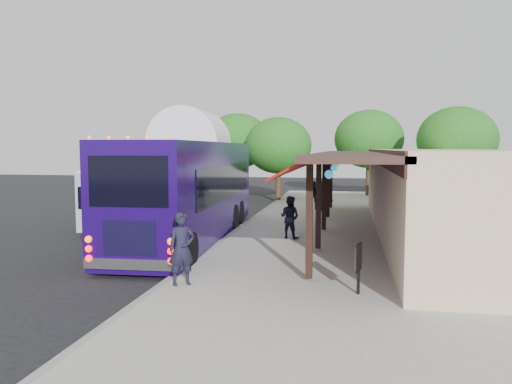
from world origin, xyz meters
The scene contains 15 objects.
ground centered at (0.00, 0.00, 0.00)m, with size 90.00×90.00×0.00m, color black.
sidewalk centered at (5.00, 4.00, 0.07)m, with size 10.00×40.00×0.15m, color #9E9B93.
curb centered at (0.05, 4.00, 0.07)m, with size 0.20×40.00×0.16m, color gray.
station_shelter centered at (8.38, 4.00, 1.85)m, with size 8.15×20.00×3.60m.
coach_bus centered at (-1.45, 2.11, 2.24)m, with size 3.39×13.16×4.18m.
city_bus centered at (-5.37, 6.13, 1.53)m, with size 3.55×10.51×2.77m.
ped_a centered at (0.60, -5.00, 1.09)m, with size 0.69×0.45×1.88m, color black.
ped_b centered at (2.55, 2.14, 0.98)m, with size 0.81×0.63×1.66m, color black.
ped_c centered at (2.83, 11.73, 0.96)m, with size 0.95×0.39×1.61m, color black.
ped_d centered at (3.40, 10.98, 0.99)m, with size 1.09×0.63×1.69m, color black.
sign_board centered at (5.04, -5.00, 0.97)m, with size 0.18×0.55×1.22m.
tree_left centered at (0.08, 16.46, 3.83)m, with size 4.49×4.49×5.75m.
tree_mid centered at (6.21, 20.84, 4.33)m, with size 5.07×5.07×6.49m.
tree_right centered at (11.39, 16.05, 4.17)m, with size 4.89×4.89×6.26m.
tree_far centered at (-3.57, 20.18, 4.20)m, with size 4.92×4.92×6.30m.
Camera 1 is at (4.78, -17.03, 3.66)m, focal length 35.00 mm.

